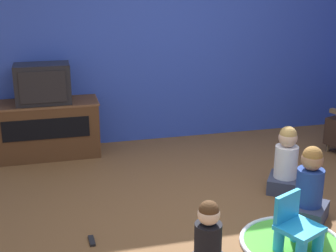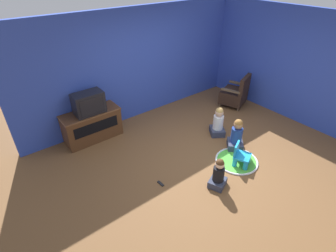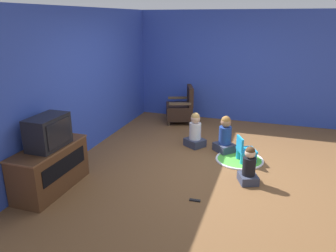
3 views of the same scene
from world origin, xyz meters
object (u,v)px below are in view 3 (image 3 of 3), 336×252
child_watching_left (195,132)px  remote_control (195,200)px  tv_cabinet (50,167)px  child_watching_center (249,167)px  child_watching_right (225,136)px  black_armchair (181,109)px  yellow_kid_chair (245,152)px  television (48,132)px

child_watching_left → remote_control: size_ratio=4.48×
tv_cabinet → child_watching_center: tv_cabinet is taller
child_watching_right → remote_control: size_ratio=4.58×
remote_control → tv_cabinet: bearing=6.1°
tv_cabinet → black_armchair: 3.80m
tv_cabinet → child_watching_right: bearing=-44.8°
remote_control → child_watching_center: bearing=-132.5°
child_watching_center → remote_control: (-0.77, 0.64, -0.24)m
tv_cabinet → child_watching_right: (2.20, -2.18, -0.04)m
yellow_kid_chair → child_watching_left: 1.09m
tv_cabinet → television: size_ratio=1.99×
tv_cabinet → yellow_kid_chair: 3.19m
yellow_kid_chair → remote_control: (-1.54, 0.52, -0.17)m
child_watching_left → child_watching_right: size_ratio=0.98×
black_armchair → child_watching_left: black_armchair is taller
tv_cabinet → remote_control: 2.12m
black_armchair → remote_control: size_ratio=5.72×
tv_cabinet → child_watching_left: size_ratio=1.81×
tv_cabinet → remote_control: size_ratio=8.10×
child_watching_right → black_armchair: bearing=-5.1°
yellow_kid_chair → child_watching_left: (0.43, 1.00, 0.11)m
child_watching_right → remote_control: bearing=131.0°
child_watching_center → remote_control: 1.03m
child_watching_right → television: bearing=90.1°
television → black_armchair: 3.83m
black_armchair → television: bearing=-33.2°
black_armchair → child_watching_left: (-1.41, -0.69, -0.04)m
black_armchair → child_watching_center: (-2.61, -1.81, -0.08)m
television → yellow_kid_chair: 3.24m
black_armchair → child_watching_center: 3.17m
tv_cabinet → yellow_kid_chair: (1.86, -2.59, -0.16)m
tv_cabinet → black_armchair: black_armchair is taller
child_watching_center → television: bearing=90.0°
black_armchair → yellow_kid_chair: black_armchair is taller
television → yellow_kid_chair: size_ratio=1.36×
yellow_kid_chair → remote_control: yellow_kid_chair is taller
tv_cabinet → child_watching_left: 2.78m
tv_cabinet → yellow_kid_chair: tv_cabinet is taller
child_watching_center → child_watching_right: bearing=3.5°
yellow_kid_chair → remote_control: bearing=136.5°
television → black_armchair: television is taller
television → child_watching_right: 3.12m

